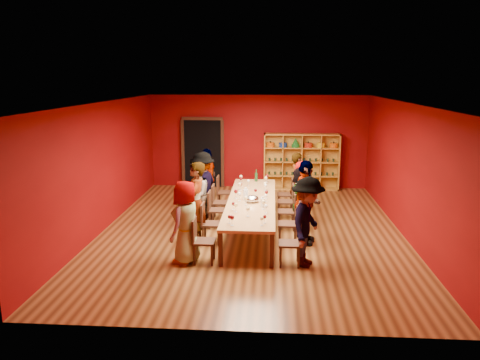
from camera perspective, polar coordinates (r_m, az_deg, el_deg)
name	(u,v)px	position (r m, az deg, el deg)	size (l,w,h in m)	color
room_shell	(252,169)	(10.78, 1.43, 1.41)	(7.10, 9.10, 3.04)	#593317
tasting_table	(251,202)	(10.96, 1.41, -2.70)	(1.10, 4.50, 0.75)	#AE7D48
doorway	(203,153)	(15.37, -4.53, 3.31)	(1.40, 0.17, 2.30)	black
shelving_unit	(301,159)	(15.13, 7.48, 2.56)	(2.40, 0.40, 1.80)	#C0832B
chair_person_left_0	(200,238)	(9.21, -4.90, -7.08)	(0.42, 0.42, 0.89)	black
person_left_0	(186,222)	(9.15, -6.64, -5.12)	(0.80, 0.44, 1.63)	silver
chair_person_left_1	(208,221)	(10.25, -3.94, -5.00)	(0.42, 0.42, 0.89)	black
person_left_1	(196,203)	(10.17, -5.39, -2.81)	(0.65, 0.48, 1.79)	#151B3B
chair_person_left_2	(214,207)	(11.27, -3.19, -3.37)	(0.42, 0.42, 0.89)	black
person_left_2	(196,195)	(11.25, -5.33, -1.84)	(0.77, 0.42, 1.59)	pink
chair_person_left_3	(217,200)	(11.92, -2.78, -2.46)	(0.42, 0.42, 0.89)	black
person_left_3	(203,186)	(11.88, -4.57, -0.70)	(1.12, 0.46, 1.73)	pink
chair_person_left_4	(222,190)	(12.95, -2.22, -1.24)	(0.42, 0.42, 0.89)	black
person_left_4	(208,178)	(12.92, -3.98, 0.22)	(0.97, 0.44, 1.66)	#46464B
chair_person_right_0	(294,240)	(9.11, 6.58, -7.33)	(0.42, 0.42, 0.89)	black
person_right_0	(307,222)	(9.01, 8.21, -5.09)	(1.13, 0.47, 1.75)	#5E83C1
chair_person_right_1	(292,221)	(10.26, 6.30, -5.03)	(0.42, 0.42, 0.89)	black
person_right_1	(305,203)	(10.16, 7.88, -2.75)	(1.08, 0.49, 1.84)	#6182C9
chair_person_right_2	(290,209)	(11.18, 6.12, -3.55)	(0.42, 0.42, 0.89)	black
person_right_2	(301,198)	(11.12, 7.47, -2.23)	(1.42, 0.41, 1.53)	#5A77BA
chair_person_right_3	(289,199)	(12.05, 5.98, -2.36)	(0.42, 0.42, 0.89)	black
person_right_3	(302,190)	(12.00, 7.60, -1.21)	(0.73, 0.40, 1.50)	#525257
chair_person_right_4	(288,192)	(12.77, 5.87, -1.50)	(0.42, 0.42, 0.89)	black
person_right_4	(297,182)	(12.71, 7.02, -0.21)	(0.58, 0.42, 1.59)	pink
wine_glass_0	(248,181)	(12.28, 1.02, -0.16)	(0.07, 0.07, 0.18)	white
wine_glass_1	(248,209)	(9.64, 0.97, -3.59)	(0.09, 0.09, 0.21)	white
wine_glass_2	(262,219)	(9.07, 2.67, -4.77)	(0.07, 0.07, 0.18)	white
wine_glass_3	(240,185)	(11.80, -0.04, -0.58)	(0.08, 0.08, 0.21)	white
wine_glass_4	(236,192)	(11.04, -0.51, -1.45)	(0.09, 0.09, 0.22)	white
wine_glass_5	(266,196)	(10.75, 3.15, -2.00)	(0.07, 0.07, 0.19)	white
wine_glass_6	(265,184)	(11.85, 3.08, -0.52)	(0.09, 0.09, 0.21)	white
wine_glass_7	(266,207)	(9.88, 3.18, -3.27)	(0.08, 0.08, 0.19)	white
wine_glass_8	(266,178)	(12.56, 3.18, 0.20)	(0.08, 0.08, 0.20)	white
wine_glass_9	(229,217)	(9.19, -1.29, -4.56)	(0.07, 0.07, 0.18)	white
wine_glass_10	(233,204)	(10.10, -0.81, -2.96)	(0.07, 0.07, 0.18)	white
wine_glass_11	(246,199)	(10.49, 0.74, -2.28)	(0.08, 0.08, 0.20)	white
wine_glass_12	(265,186)	(11.76, 3.13, -0.71)	(0.08, 0.08, 0.19)	white
wine_glass_13	(267,177)	(12.73, 3.28, 0.42)	(0.09, 0.09, 0.22)	white
wine_glass_14	(263,202)	(10.15, 2.88, -2.73)	(0.09, 0.09, 0.22)	white
wine_glass_15	(236,205)	(9.95, -0.52, -3.10)	(0.08, 0.08, 0.21)	white
wine_glass_16	(256,191)	(11.28, 1.91, -1.31)	(0.07, 0.07, 0.18)	white
wine_glass_17	(265,217)	(9.21, 3.03, -4.54)	(0.07, 0.07, 0.18)	white
wine_glass_18	(239,194)	(10.83, -0.08, -1.76)	(0.09, 0.09, 0.22)	white
wine_glass_19	(241,177)	(12.67, 0.11, 0.36)	(0.09, 0.09, 0.22)	white
wine_glass_20	(232,218)	(9.05, -0.98, -4.65)	(0.09, 0.09, 0.22)	white
wine_glass_21	(241,179)	(12.51, 0.12, 0.14)	(0.08, 0.08, 0.20)	white
wine_glass_22	(241,185)	(11.84, 0.08, -0.57)	(0.08, 0.08, 0.20)	white
wine_glass_23	(266,193)	(11.06, 3.24, -1.54)	(0.08, 0.08, 0.20)	white
spittoon_bowl	(252,199)	(10.74, 1.48, -2.33)	(0.32, 0.32, 0.18)	silver
carafe_a	(246,194)	(10.92, 0.69, -1.77)	(0.13, 0.13, 0.29)	white
carafe_b	(263,202)	(10.36, 2.77, -2.73)	(0.11, 0.11, 0.23)	white
wine_bottle	(256,177)	(12.85, 1.99, 0.39)	(0.09, 0.09, 0.33)	#153B1C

